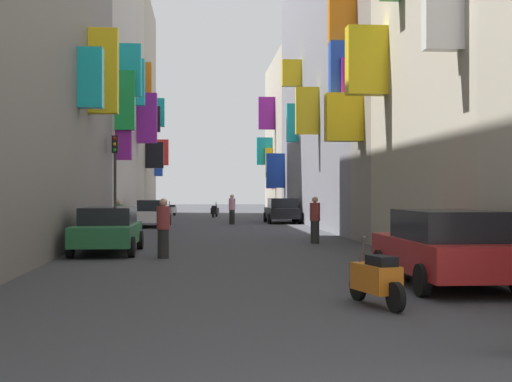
# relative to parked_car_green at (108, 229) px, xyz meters

# --- Properties ---
(ground_plane) EXTENTS (140.00, 140.00, 0.00)m
(ground_plane) POSITION_rel_parked_car_green_xyz_m (3.81, 12.13, -0.74)
(ground_plane) COLOR #38383D
(building_left_mid_b) EXTENTS (7.17, 11.66, 14.45)m
(building_left_mid_b) POSITION_rel_parked_car_green_xyz_m (-4.18, 16.50, 6.48)
(building_left_mid_b) COLOR #B2A899
(building_left_mid_b) RESTS_ON ground
(building_left_mid_c) EXTENTS (7.28, 6.51, 21.42)m
(building_left_mid_c) POSITION_rel_parked_car_green_xyz_m (-4.17, 25.58, 9.94)
(building_left_mid_c) COLOR #B2A899
(building_left_mid_c) RESTS_ON ground
(building_left_far) EXTENTS (7.32, 13.28, 17.38)m
(building_left_far) POSITION_rel_parked_car_green_xyz_m (-4.17, 35.49, 7.94)
(building_left_far) COLOR #9E9384
(building_left_far) RESTS_ON ground
(building_right_mid_c) EXTENTS (7.30, 23.48, 17.41)m
(building_right_mid_c) POSITION_rel_parked_car_green_xyz_m (11.80, 17.33, 7.96)
(building_right_mid_c) COLOR gray
(building_right_mid_c) RESTS_ON ground
(building_right_far) EXTENTS (7.33, 13.07, 12.78)m
(building_right_far) POSITION_rel_parked_car_green_xyz_m (11.79, 35.59, 5.64)
(building_right_far) COLOR #BCB29E
(building_right_far) RESTS_ON ground
(parked_car_green) EXTENTS (1.92, 4.30, 1.41)m
(parked_car_green) POSITION_rel_parked_car_green_xyz_m (0.00, 0.00, 0.00)
(parked_car_green) COLOR #236638
(parked_car_green) RESTS_ON ground
(parked_car_black) EXTENTS (1.97, 4.03, 1.49)m
(parked_car_black) POSITION_rel_parked_car_green_xyz_m (7.76, 20.01, 0.03)
(parked_car_black) COLOR black
(parked_car_black) RESTS_ON ground
(parked_car_white) EXTENTS (1.86, 4.37, 1.44)m
(parked_car_white) POSITION_rel_parked_car_green_xyz_m (0.26, 16.29, 0.01)
(parked_car_white) COLOR white
(parked_car_white) RESTS_ON ground
(parked_car_red) EXTENTS (1.99, 4.47, 1.52)m
(parked_car_red) POSITION_rel_parked_car_green_xyz_m (7.73, -8.08, 0.05)
(parked_car_red) COLOR #B21E1E
(parked_car_red) RESTS_ON ground
(scooter_orange) EXTENTS (0.68, 1.75, 1.13)m
(scooter_orange) POSITION_rel_parked_car_green_xyz_m (5.74, -10.42, -0.28)
(scooter_orange) COLOR orange
(scooter_orange) RESTS_ON ground
(scooter_black) EXTENTS (0.66, 1.91, 1.13)m
(scooter_black) POSITION_rel_parked_car_green_xyz_m (3.91, 29.91, -0.28)
(scooter_black) COLOR black
(scooter_black) RESTS_ON ground
(scooter_silver) EXTENTS (0.75, 1.87, 1.13)m
(scooter_silver) POSITION_rel_parked_car_green_xyz_m (0.62, 32.70, -0.28)
(scooter_silver) COLOR #ADADB2
(scooter_silver) RESTS_ON ground
(pedestrian_crossing) EXTENTS (0.52, 0.52, 1.71)m
(pedestrian_crossing) POSITION_rel_parked_car_green_xyz_m (7.02, 3.44, 0.11)
(pedestrian_crossing) COLOR #2A2A2A
(pedestrian_crossing) RESTS_ON ground
(pedestrian_near_left) EXTENTS (0.53, 0.53, 1.73)m
(pedestrian_near_left) POSITION_rel_parked_car_green_xyz_m (4.67, 18.58, 0.12)
(pedestrian_near_left) COLOR black
(pedestrian_near_left) RESTS_ON ground
(pedestrian_near_right) EXTENTS (0.52, 0.52, 1.70)m
(pedestrian_near_right) POSITION_rel_parked_car_green_xyz_m (1.79, -1.80, 0.10)
(pedestrian_near_right) COLOR black
(pedestrian_near_right) RESTS_ON ground
(pedestrian_mid_street) EXTENTS (0.50, 0.50, 1.56)m
(pedestrian_mid_street) POSITION_rel_parked_car_green_xyz_m (-0.58, 7.77, 0.03)
(pedestrian_mid_street) COLOR black
(pedestrian_mid_street) RESTS_ON ground
(traffic_light_near_corner) EXTENTS (0.26, 0.34, 4.31)m
(traffic_light_near_corner) POSITION_rel_parked_car_green_xyz_m (-0.83, 8.66, 2.19)
(traffic_light_near_corner) COLOR #2D2D2D
(traffic_light_near_corner) RESTS_ON ground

